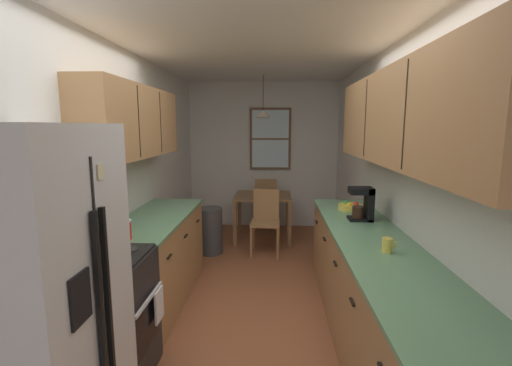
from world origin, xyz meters
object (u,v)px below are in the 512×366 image
at_px(refrigerator, 31,316).
at_px(storage_canister, 123,230).
at_px(dining_chair_far, 266,201).
at_px(trash_bin, 210,231).
at_px(stove_range, 102,319).
at_px(mug_by_coffeemaker, 388,245).
at_px(fruit_bowl, 350,206).
at_px(dining_table, 263,202).
at_px(microwave_over_range, 72,150).
at_px(coffee_maker, 364,203).
at_px(dining_chair_near, 266,218).

distance_m(refrigerator, storage_canister, 1.16).
height_order(dining_chair_far, trash_bin, dining_chair_far).
relative_size(stove_range, mug_by_coffeemaker, 9.93).
relative_size(stove_range, storage_canister, 6.92).
relative_size(trash_bin, storage_canister, 4.11).
height_order(dining_chair_far, fruit_bowl, fruit_bowl).
xyz_separation_m(dining_table, trash_bin, (-0.72, -0.67, -0.28)).
distance_m(refrigerator, fruit_bowl, 3.01).
bearing_deg(refrigerator, microwave_over_range, 101.90).
relative_size(storage_canister, coffee_maker, 0.50).
distance_m(dining_table, trash_bin, 1.02).
xyz_separation_m(refrigerator, fruit_bowl, (1.97, 2.28, 0.03)).
bearing_deg(microwave_over_range, stove_range, -0.03).
distance_m(dining_table, coffee_maker, 2.42).
relative_size(microwave_over_range, fruit_bowl, 2.16).
bearing_deg(refrigerator, mug_by_coffeemaker, 26.29).
relative_size(trash_bin, fruit_bowl, 2.51).
height_order(stove_range, storage_canister, stove_range).
xyz_separation_m(mug_by_coffeemaker, fruit_bowl, (0.01, 1.31, -0.02)).
height_order(stove_range, microwave_over_range, microwave_over_range).
height_order(trash_bin, storage_canister, storage_canister).
bearing_deg(mug_by_coffeemaker, coffee_maker, 87.13).
xyz_separation_m(refrigerator, dining_chair_far, (1.01, 4.59, -0.40)).
xyz_separation_m(microwave_over_range, coffee_maker, (2.16, 1.14, -0.58)).
bearing_deg(dining_table, storage_canister, -109.80).
bearing_deg(stove_range, refrigerator, -87.01).
height_order(trash_bin, coffee_maker, coffee_maker).
height_order(storage_canister, coffee_maker, coffee_maker).
relative_size(stove_range, dining_table, 1.26).
bearing_deg(dining_chair_far, stove_range, -105.12).
xyz_separation_m(stove_range, microwave_over_range, (-0.11, 0.00, 1.17)).
relative_size(refrigerator, stove_range, 1.64).
bearing_deg(trash_bin, dining_chair_near, 5.07).
distance_m(stove_range, dining_table, 3.43).
xyz_separation_m(dining_chair_near, storage_canister, (-1.08, -2.23, 0.48)).
relative_size(refrigerator, microwave_over_range, 3.21).
xyz_separation_m(storage_canister, mug_by_coffeemaker, (2.00, -0.19, -0.03)).
bearing_deg(mug_by_coffeemaker, fruit_bowl, 89.56).
distance_m(dining_chair_far, trash_bin, 1.48).
distance_m(dining_table, mug_by_coffeemaker, 3.20).
bearing_deg(mug_by_coffeemaker, refrigerator, -153.71).
distance_m(storage_canister, coffee_maker, 2.17).
relative_size(microwave_over_range, dining_chair_near, 0.62).
bearing_deg(stove_range, dining_chair_near, 68.14).
bearing_deg(trash_bin, mug_by_coffeemaker, -54.09).
bearing_deg(fruit_bowl, trash_bin, 148.58).
distance_m(refrigerator, dining_chair_near, 3.57).
relative_size(dining_chair_far, mug_by_coffeemaker, 8.12).
relative_size(dining_table, storage_canister, 5.49).
relative_size(coffee_maker, mug_by_coffeemaker, 2.86).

